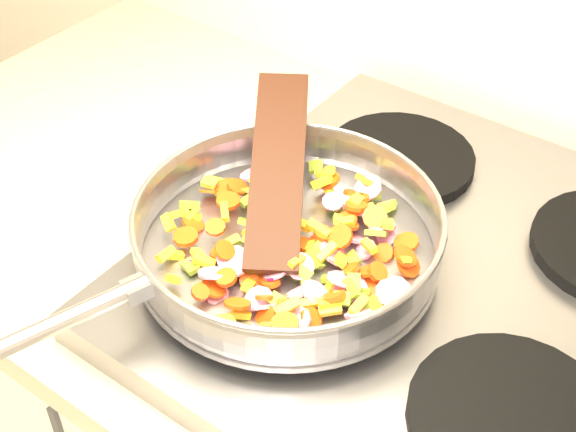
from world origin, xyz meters
The scene contains 7 objects.
cooktop centered at (-0.70, 1.67, 0.92)m, with size 0.60×0.60×0.04m, color #939399.
grate_fl centered at (-0.84, 1.52, 0.95)m, with size 0.19×0.19×0.02m, color black.
grate_fr centered at (-0.56, 1.52, 0.95)m, with size 0.19×0.19×0.02m, color black.
grate_bl centered at (-0.84, 1.81, 0.95)m, with size 0.19×0.19×0.02m, color black.
saute_pan centered at (-0.85, 1.57, 0.99)m, with size 0.37×0.52×0.06m.
vegetable_heap centered at (-0.83, 1.57, 0.97)m, with size 0.29×0.28×0.05m.
wooden_spatula centered at (-0.89, 1.62, 1.02)m, with size 0.26×0.06×0.01m, color black.
Camera 1 is at (-0.47, 1.06, 1.56)m, focal length 50.00 mm.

